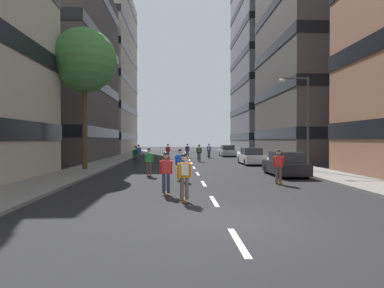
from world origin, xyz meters
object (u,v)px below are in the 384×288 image
Objects in this scene: skater_0 at (180,163)px; skater_5 at (138,152)px; skater_7 at (168,151)px; skater_2 at (149,160)px; skater_4 at (209,150)px; skater_3 at (184,174)px; skater_8 at (279,165)px; skater_6 at (187,150)px; parked_car_mid at (285,165)px; parked_car_far at (251,157)px; skater_9 at (136,155)px; parked_car_near at (227,151)px; streetlamp_right at (303,113)px; skater_10 at (166,171)px; skater_1 at (199,152)px; street_tree_near at (85,61)px.

skater_0 is 1.00× the size of skater_5.
skater_2 is at bearing -92.01° from skater_7.
skater_2 is 21.13m from skater_4.
skater_5 is at bearing 100.61° from skater_3.
skater_6 is at bearing 98.87° from skater_8.
parked_car_mid is 9.80m from parked_car_far.
skater_5 is at bearing 94.35° from skater_9.
parked_car_near is 14.63m from parked_car_far.
skater_8 is (4.91, 4.73, -0.03)m from skater_3.
streetlamp_right reaches higher than skater_2.
skater_7 reaches higher than parked_car_mid.
parked_car_near is at bearing 90.00° from parked_car_mid.
parked_car_mid is 10.06m from skater_10.
skater_1 is at bearing 82.62° from skater_10.
skater_8 and skater_9 have the same top height.
skater_4 is at bearing 81.01° from skater_10.
parked_car_near is at bearing 30.54° from skater_6.
parked_car_near is at bearing 70.77° from skater_2.
skater_8 is (-1.58, -28.24, 0.29)m from parked_car_near.
parked_car_near is 0.43× the size of street_tree_near.
skater_5 is at bearing -119.34° from skater_7.
skater_3 is 6.82m from skater_8.
skater_1 reaches higher than parked_car_near.
skater_6 and skater_7 have the same top height.
skater_0 and skater_10 have the same top height.
skater_8 is (-1.58, -13.61, 0.29)m from parked_car_far.
skater_0 reaches higher than parked_car_mid.
parked_car_near is 19.90m from skater_9.
skater_0 is 10.28m from skater_9.
skater_2 is 1.00× the size of skater_10.
street_tree_near is (-13.45, -5.74, 7.28)m from parked_car_far.
street_tree_near is at bearing 119.42° from skater_10.
parked_car_near is at bearing 95.22° from streetlamp_right.
skater_6 is at bearing -149.46° from parked_car_near.
parked_car_near is 6.37m from skater_6.
streetlamp_right is 3.65× the size of skater_6.
skater_0 reaches higher than parked_car_far.
skater_7 and skater_8 have the same top height.
skater_3 is at bearing -127.21° from parked_car_mid.
skater_2 is 1.00× the size of skater_9.
street_tree_near is 15.99m from skater_3.
streetlamp_right reaches higher than skater_9.
street_tree_near is at bearing 146.45° from skater_8.
skater_5 is at bearing 117.31° from skater_8.
skater_2 and skater_6 have the same top height.
skater_2 is at bearing 100.21° from skater_10.
skater_3 is at bearing -97.13° from skater_4.
parked_car_far is 2.47× the size of skater_7.
skater_10 reaches higher than parked_car_mid.
streetlamp_right is 3.65× the size of skater_2.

